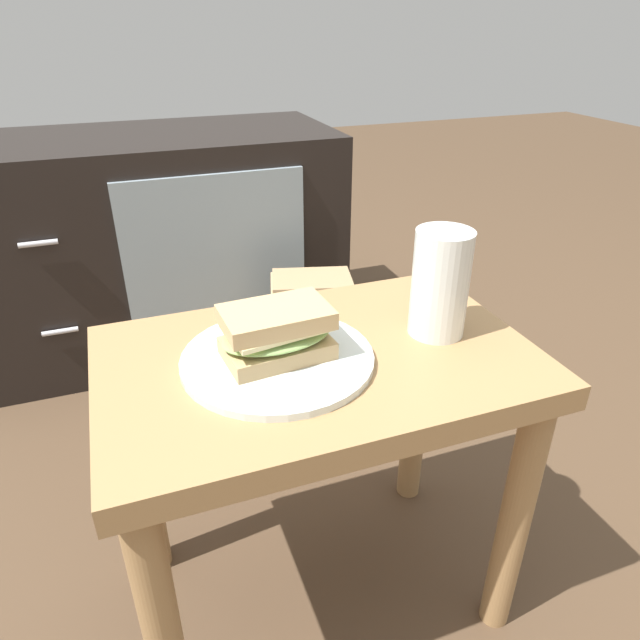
% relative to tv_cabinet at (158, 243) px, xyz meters
% --- Properties ---
extents(ground_plane, '(8.00, 8.00, 0.00)m').
position_rel_tv_cabinet_xyz_m(ground_plane, '(0.12, -0.95, -0.29)').
color(ground_plane, '#4C3826').
extents(side_table, '(0.56, 0.36, 0.46)m').
position_rel_tv_cabinet_xyz_m(side_table, '(0.12, -0.95, 0.08)').
color(side_table, '#A37A4C').
rests_on(side_table, ground).
extents(tv_cabinet, '(0.96, 0.46, 0.58)m').
position_rel_tv_cabinet_xyz_m(tv_cabinet, '(0.00, 0.00, 0.00)').
color(tv_cabinet, black).
rests_on(tv_cabinet, ground).
extents(plate, '(0.24, 0.24, 0.01)m').
position_rel_tv_cabinet_xyz_m(plate, '(0.07, -0.94, 0.17)').
color(plate, silver).
rests_on(plate, side_table).
extents(sandwich_front, '(0.15, 0.10, 0.07)m').
position_rel_tv_cabinet_xyz_m(sandwich_front, '(0.07, -0.94, 0.21)').
color(sandwich_front, tan).
rests_on(sandwich_front, plate).
extents(beer_glass, '(0.08, 0.08, 0.15)m').
position_rel_tv_cabinet_xyz_m(beer_glass, '(0.29, -0.95, 0.24)').
color(beer_glass, silver).
rests_on(beer_glass, side_table).
extents(paper_bag, '(0.22, 0.21, 0.34)m').
position_rel_tv_cabinet_xyz_m(paper_bag, '(0.29, -0.45, -0.13)').
color(paper_bag, tan).
rests_on(paper_bag, ground).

